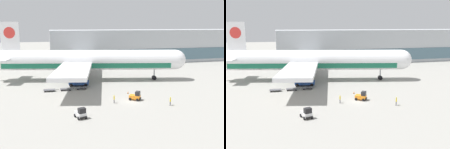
# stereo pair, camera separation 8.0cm
# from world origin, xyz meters

# --- Properties ---
(ground_plane) EXTENTS (400.00, 400.00, 0.00)m
(ground_plane) POSITION_xyz_m (0.00, 0.00, 0.00)
(ground_plane) COLOR #9E9B93
(terminal_building) EXTENTS (90.00, 18.20, 14.00)m
(terminal_building) POSITION_xyz_m (28.78, 56.66, 6.99)
(terminal_building) COLOR #B2B7BC
(terminal_building) RESTS_ON ground_plane
(airplane_main) EXTENTS (57.33, 48.60, 17.00)m
(airplane_main) POSITION_xyz_m (-6.74, 23.22, 5.84)
(airplane_main) COLOR white
(airplane_main) RESTS_ON ground_plane
(scissor_lift_loader) EXTENTS (5.72, 4.31, 4.65)m
(scissor_lift_loader) POSITION_xyz_m (-9.27, 17.29, 1.82)
(scissor_lift_loader) COLOR #284C99
(scissor_lift_loader) RESTS_ON ground_plane
(baggage_tug_foreground) EXTENTS (2.81, 2.62, 2.00)m
(baggage_tug_foreground) POSITION_xyz_m (1.08, 0.83, 0.88)
(baggage_tug_foreground) COLOR orange
(baggage_tug_foreground) RESTS_ON ground_plane
(baggage_tug_mid) EXTENTS (2.20, 2.73, 2.00)m
(baggage_tug_mid) POSITION_xyz_m (-11.87, -6.93, 0.88)
(baggage_tug_mid) COLOR silver
(baggage_tug_mid) RESTS_ON ground_plane
(baggage_dolly_lead) EXTENTS (3.72, 1.59, 0.48)m
(baggage_dolly_lead) POSITION_xyz_m (-17.11, 12.87, 0.39)
(baggage_dolly_lead) COLOR #56565B
(baggage_dolly_lead) RESTS_ON ground_plane
(baggage_dolly_second) EXTENTS (3.72, 1.59, 0.48)m
(baggage_dolly_second) POSITION_xyz_m (-13.09, 12.91, 0.39)
(baggage_dolly_second) COLOR #56565B
(baggage_dolly_second) RESTS_ON ground_plane
(baggage_dolly_third) EXTENTS (3.72, 1.59, 0.48)m
(baggage_dolly_third) POSITION_xyz_m (-9.08, 13.26, 0.39)
(baggage_dolly_third) COLOR #56565B
(baggage_dolly_third) RESTS_ON ground_plane
(ground_crew_near) EXTENTS (0.36, 0.52, 1.76)m
(ground_crew_near) POSITION_xyz_m (6.71, -4.39, 1.04)
(ground_crew_near) COLOR black
(ground_crew_near) RESTS_ON ground_plane
(ground_crew_far) EXTENTS (0.32, 0.55, 1.69)m
(ground_crew_far) POSITION_xyz_m (-3.99, -0.05, 0.98)
(ground_crew_far) COLOR black
(ground_crew_far) RESTS_ON ground_plane
(traffic_cone_near) EXTENTS (0.40, 0.40, 0.54)m
(traffic_cone_near) POSITION_xyz_m (1.13, 6.32, 0.26)
(traffic_cone_near) COLOR black
(traffic_cone_near) RESTS_ON ground_plane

